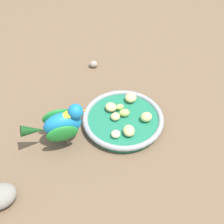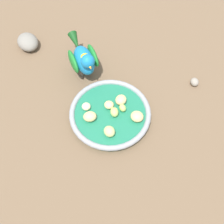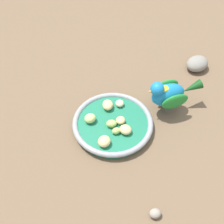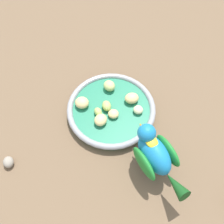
{
  "view_description": "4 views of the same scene",
  "coord_description": "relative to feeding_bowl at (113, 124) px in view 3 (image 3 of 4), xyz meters",
  "views": [
    {
      "loc": [
        -0.58,
        -0.16,
        0.68
      ],
      "look_at": [
        -0.01,
        0.03,
        0.06
      ],
      "focal_mm": 51.24,
      "sensor_mm": 36.0,
      "label": 1
    },
    {
      "loc": [
        0.13,
        -0.44,
        0.78
      ],
      "look_at": [
        0.02,
        -0.01,
        0.04
      ],
      "focal_mm": 50.15,
      "sensor_mm": 36.0,
      "label": 2
    },
    {
      "loc": [
        0.54,
        0.16,
        0.73
      ],
      "look_at": [
        -0.01,
        -0.01,
        0.04
      ],
      "focal_mm": 50.39,
      "sensor_mm": 36.0,
      "label": 3
    },
    {
      "loc": [
        -0.04,
        0.36,
        0.6
      ],
      "look_at": [
        0.01,
        0.03,
        0.05
      ],
      "focal_mm": 41.88,
      "sensor_mm": 36.0,
      "label": 4
    }
  ],
  "objects": [
    {
      "name": "ground_plane",
      "position": [
        -0.01,
        -0.0,
        -0.02
      ],
      "size": [
        4.0,
        4.0,
        0.0
      ],
      "primitive_type": "plane",
      "color": "brown"
    },
    {
      "name": "feeding_bowl",
      "position": [
        0.0,
        0.0,
        0.0
      ],
      "size": [
        0.23,
        0.23,
        0.03
      ],
      "color": "#1E7251",
      "rests_on": "ground_plane"
    },
    {
      "name": "apple_piece_0",
      "position": [
        -0.07,
        0.0,
        0.01
      ],
      "size": [
        0.03,
        0.03,
        0.02
      ],
      "primitive_type": "ellipsoid",
      "rotation": [
        0.0,
        0.0,
        2.1
      ],
      "color": "beige",
      "rests_on": "feeding_bowl"
    },
    {
      "name": "apple_piece_1",
      "position": [
        -0.05,
        -0.03,
        0.02
      ],
      "size": [
        0.05,
        0.04,
        0.02
      ],
      "primitive_type": "ellipsoid",
      "rotation": [
        0.0,
        0.0,
        3.53
      ],
      "color": "#E5C67F",
      "rests_on": "feeding_bowl"
    },
    {
      "name": "apple_piece_2",
      "position": [
        0.01,
        -0.0,
        0.02
      ],
      "size": [
        0.03,
        0.04,
        0.02
      ],
      "primitive_type": "ellipsoid",
      "rotation": [
        0.0,
        0.0,
        5.09
      ],
      "color": "#B2CC66",
      "rests_on": "feeding_bowl"
    },
    {
      "name": "apple_piece_3",
      "position": [
        0.02,
        0.04,
        0.02
      ],
      "size": [
        0.04,
        0.04,
        0.02
      ],
      "primitive_type": "ellipsoid",
      "rotation": [
        0.0,
        0.0,
        1.27
      ],
      "color": "#E5C67F",
      "rests_on": "feeding_bowl"
    },
    {
      "name": "apple_piece_4",
      "position": [
        0.01,
        -0.07,
        0.02
      ],
      "size": [
        0.04,
        0.04,
        0.03
      ],
      "primitive_type": "ellipsoid",
      "rotation": [
        0.0,
        0.0,
        5.49
      ],
      "color": "#C6D17A",
      "rests_on": "feeding_bowl"
    },
    {
      "name": "apple_piece_5",
      "position": [
        0.08,
        0.0,
        0.02
      ],
      "size": [
        0.04,
        0.04,
        0.03
      ],
      "primitive_type": "ellipsoid",
      "rotation": [
        0.0,
        0.0,
        2.91
      ],
      "color": "#E5C67F",
      "rests_on": "feeding_bowl"
    },
    {
      "name": "apple_piece_6",
      "position": [
        0.03,
        0.02,
        0.02
      ],
      "size": [
        0.03,
        0.03,
        0.02
      ],
      "primitive_type": "ellipsoid",
      "rotation": [
        0.0,
        0.0,
        2.22
      ],
      "color": "#B2CC66",
      "rests_on": "feeding_bowl"
    },
    {
      "name": "apple_piece_7",
      "position": [
        -0.01,
        0.02,
        0.01
      ],
      "size": [
        0.03,
        0.03,
        0.02
      ],
      "primitive_type": "ellipsoid",
      "rotation": [
        0.0,
        0.0,
        6.02
      ],
      "color": "#E5C67F",
      "rests_on": "feeding_bowl"
    },
    {
      "name": "parrot",
      "position": [
        -0.11,
        0.13,
        0.06
      ],
      "size": [
        0.13,
        0.15,
        0.12
      ],
      "rotation": [
        0.0,
        0.0,
        -0.94
      ],
      "color": "#59544C",
      "rests_on": "ground_plane"
    },
    {
      "name": "rock_large",
      "position": [
        -0.33,
        0.19,
        0.01
      ],
      "size": [
        0.1,
        0.1,
        0.05
      ],
      "primitive_type": "ellipsoid",
      "rotation": [
        0.0,
        0.0,
        2.45
      ],
      "color": "gray",
      "rests_on": "ground_plane"
    },
    {
      "name": "pebble_0",
      "position": [
        0.22,
        0.17,
        -0.0
      ],
      "size": [
        0.03,
        0.04,
        0.02
      ],
      "primitive_type": "ellipsoid",
      "rotation": [
        0.0,
        0.0,
        5.15
      ],
      "color": "gray",
      "rests_on": "ground_plane"
    }
  ]
}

